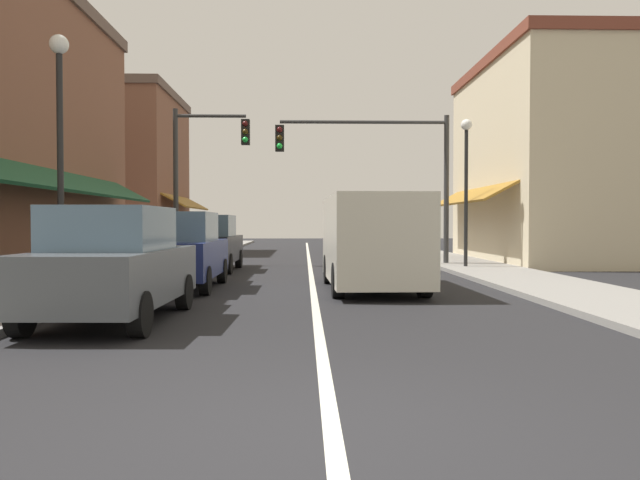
# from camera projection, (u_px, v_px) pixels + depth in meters

# --- Properties ---
(ground_plane) EXTENTS (80.00, 80.00, 0.00)m
(ground_plane) POSITION_uv_depth(u_px,v_px,m) (310.00, 266.00, 22.48)
(ground_plane) COLOR black
(sidewalk_left) EXTENTS (2.60, 56.00, 0.12)m
(sidewalk_left) POSITION_uv_depth(u_px,v_px,m) (155.00, 264.00, 22.34)
(sidewalk_left) COLOR gray
(sidewalk_left) RESTS_ON ground
(sidewalk_right) EXTENTS (2.60, 56.00, 0.12)m
(sidewalk_right) POSITION_uv_depth(u_px,v_px,m) (463.00, 264.00, 22.62)
(sidewalk_right) COLOR gray
(sidewalk_right) RESTS_ON ground
(lane_center_stripe) EXTENTS (0.14, 52.00, 0.01)m
(lane_center_stripe) POSITION_uv_depth(u_px,v_px,m) (310.00, 266.00, 22.48)
(lane_center_stripe) COLOR silver
(lane_center_stripe) RESTS_ON ground
(storefront_right_block) EXTENTS (5.99, 10.20, 7.91)m
(storefront_right_block) POSITION_uv_depth(u_px,v_px,m) (543.00, 161.00, 24.60)
(storefront_right_block) COLOR beige
(storefront_right_block) RESTS_ON ground
(storefront_far_left) EXTENTS (5.82, 8.20, 8.17)m
(storefront_far_left) POSITION_uv_depth(u_px,v_px,m) (131.00, 173.00, 32.13)
(storefront_far_left) COLOR brown
(storefront_far_left) RESTS_ON ground
(parked_car_nearest_left) EXTENTS (1.87, 4.14, 1.77)m
(parked_car_nearest_left) POSITION_uv_depth(u_px,v_px,m) (113.00, 265.00, 9.65)
(parked_car_nearest_left) COLOR #4C5156
(parked_car_nearest_left) RESTS_ON ground
(parked_car_second_left) EXTENTS (1.78, 4.10, 1.77)m
(parked_car_second_left) POSITION_uv_depth(u_px,v_px,m) (180.00, 251.00, 14.49)
(parked_car_second_left) COLOR navy
(parked_car_second_left) RESTS_ON ground
(parked_car_third_left) EXTENTS (1.82, 4.12, 1.77)m
(parked_car_third_left) POSITION_uv_depth(u_px,v_px,m) (209.00, 243.00, 19.99)
(parked_car_third_left) COLOR black
(parked_car_third_left) RESTS_ON ground
(van_in_lane) EXTENTS (2.08, 5.22, 2.12)m
(van_in_lane) POSITION_uv_depth(u_px,v_px,m) (372.00, 239.00, 14.32)
(van_in_lane) COLOR beige
(van_in_lane) RESTS_ON ground
(traffic_signal_mast_arm) EXTENTS (6.08, 0.50, 5.30)m
(traffic_signal_mast_arm) POSITION_uv_depth(u_px,v_px,m) (384.00, 161.00, 21.98)
(traffic_signal_mast_arm) COLOR #333333
(traffic_signal_mast_arm) RESTS_ON ground
(traffic_signal_left_corner) EXTENTS (2.76, 0.50, 5.60)m
(traffic_signal_left_corner) POSITION_uv_depth(u_px,v_px,m) (200.00, 163.00, 22.49)
(traffic_signal_left_corner) COLOR #333333
(traffic_signal_left_corner) RESTS_ON ground
(street_lamp_left_near) EXTENTS (0.36, 0.36, 5.07)m
(street_lamp_left_near) POSITION_uv_depth(u_px,v_px,m) (60.00, 124.00, 11.89)
(street_lamp_left_near) COLOR black
(street_lamp_left_near) RESTS_ON ground
(street_lamp_right_mid) EXTENTS (0.36, 0.36, 4.88)m
(street_lamp_right_mid) POSITION_uv_depth(u_px,v_px,m) (466.00, 169.00, 20.37)
(street_lamp_right_mid) COLOR black
(street_lamp_right_mid) RESTS_ON ground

